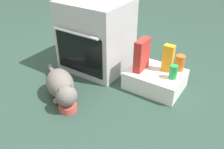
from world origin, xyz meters
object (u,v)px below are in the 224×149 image
at_px(oven, 97,36).
at_px(juice_carton, 168,58).
at_px(cat, 61,86).
at_px(food_bowl, 68,107).
at_px(pantry_cabinet, 155,79).
at_px(sauce_jar, 180,63).
at_px(cereal_box, 142,55).
at_px(soda_can, 173,72).

distance_m(oven, juice_carton, 0.73).
bearing_deg(cat, food_bowl, 0.00).
height_order(pantry_cabinet, food_bowl, pantry_cabinet).
bearing_deg(food_bowl, sauce_jar, 53.55).
xyz_separation_m(cat, sauce_jar, (0.74, 0.71, 0.11)).
distance_m(pantry_cabinet, food_bowl, 0.80).
height_order(pantry_cabinet, sauce_jar, sauce_jar).
xyz_separation_m(oven, cereal_box, (0.53, -0.06, -0.04)).
relative_size(pantry_cabinet, soda_can, 4.00).
xyz_separation_m(oven, pantry_cabinet, (0.66, -0.03, -0.26)).
distance_m(oven, sauce_jar, 0.83).
distance_m(oven, cat, 0.65).
xyz_separation_m(pantry_cabinet, food_bowl, (-0.44, -0.67, -0.05)).
bearing_deg(cat, cereal_box, 82.85).
relative_size(pantry_cabinet, food_bowl, 3.34).
distance_m(cat, soda_can, 0.93).
relative_size(pantry_cabinet, cat, 0.75).
relative_size(oven, sauce_jar, 4.90).
height_order(cat, sauce_jar, sauce_jar).
bearing_deg(soda_can, oven, 176.36).
height_order(food_bowl, sauce_jar, sauce_jar).
distance_m(cat, juice_carton, 0.93).
bearing_deg(pantry_cabinet, food_bowl, -123.15).
bearing_deg(juice_carton, cereal_box, -152.97).
relative_size(oven, cat, 1.07).
distance_m(pantry_cabinet, juice_carton, 0.22).
height_order(pantry_cabinet, cat, cat).
distance_m(sauce_jar, cereal_box, 0.34).
bearing_deg(cat, sauce_jar, 76.27).
distance_m(oven, pantry_cabinet, 0.71).
xyz_separation_m(oven, sauce_jar, (0.81, 0.11, -0.11)).
distance_m(soda_can, juice_carton, 0.14).
distance_m(food_bowl, sauce_jar, 1.02).
bearing_deg(cereal_box, food_bowl, -115.54).
height_order(food_bowl, cat, cat).
xyz_separation_m(oven, soda_can, (0.82, -0.05, -0.12)).
xyz_separation_m(sauce_jar, cereal_box, (-0.29, -0.17, 0.07)).
height_order(cat, soda_can, soda_can).
relative_size(food_bowl, juice_carton, 0.60).
distance_m(cereal_box, juice_carton, 0.23).
bearing_deg(cereal_box, pantry_cabinet, 13.79).
bearing_deg(soda_can, cat, -143.26).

